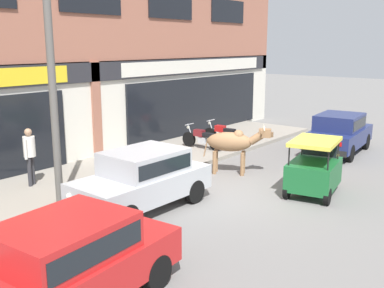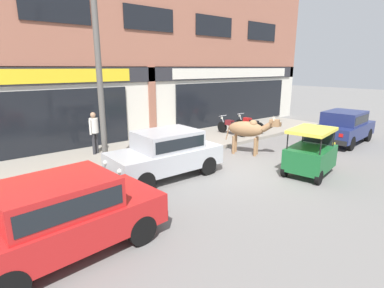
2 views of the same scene
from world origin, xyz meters
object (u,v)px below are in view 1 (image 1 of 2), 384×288
object	(u,v)px
motorcycle_0	(202,138)
motorcycle_1	(223,134)
car_2	(143,176)
pedestrian	(29,151)
car_0	(339,131)
car_1	(69,260)
utility_pole	(52,83)
auto_rickshaw	(315,170)
cow	(233,142)

from	to	relation	value
motorcycle_0	motorcycle_1	bearing A→B (deg)	-4.43
car_2	pedestrian	distance (m)	3.55
car_0	car_1	xyz separation A→B (m)	(-12.47, -0.72, 0.00)
motorcycle_0	utility_pole	xyz separation A→B (m)	(-6.93, -1.00, 2.55)
motorcycle_1	auto_rickshaw	bearing A→B (deg)	-120.82
car_2	pedestrian	bearing A→B (deg)	105.66
car_1	pedestrian	size ratio (longest dim) A/B	2.32
cow	pedestrian	bearing A→B (deg)	144.94
car_2	utility_pole	distance (m)	3.04
cow	car_1	size ratio (longest dim) A/B	0.53
motorcycle_0	motorcycle_1	xyz separation A→B (m)	(1.22, -0.09, 0.00)
car_0	car_2	world-z (taller)	same
motorcycle_0	cow	bearing A→B (deg)	-123.96
car_0	auto_rickshaw	world-z (taller)	auto_rickshaw
car_1	motorcycle_1	xyz separation A→B (m)	(10.55, 4.62, -0.28)
motorcycle_0	motorcycle_1	distance (m)	1.22
car_0	utility_pole	distance (m)	10.75
car_1	pedestrian	bearing A→B (deg)	63.44
cow	car_2	xyz separation A→B (m)	(-3.89, -0.00, -0.19)
motorcycle_1	pedestrian	world-z (taller)	pedestrian
motorcycle_0	pedestrian	world-z (taller)	pedestrian
car_0	pedestrian	distance (m)	10.84
cow	car_0	bearing A→B (deg)	-17.40
pedestrian	cow	bearing A→B (deg)	-35.06
car_2	pedestrian	xyz separation A→B (m)	(-0.95, 3.40, 0.31)
cow	utility_pole	distance (m)	5.85
car_2	cow	bearing A→B (deg)	0.03
motorcycle_0	utility_pole	bearing A→B (deg)	-171.82
cow	motorcycle_0	distance (m)	3.03
cow	motorcycle_1	world-z (taller)	cow
car_2	pedestrian	size ratio (longest dim) A/B	2.27
utility_pole	cow	bearing A→B (deg)	-15.80
pedestrian	motorcycle_0	bearing A→B (deg)	-7.99
car_1	motorcycle_1	size ratio (longest dim) A/B	2.05
cow	motorcycle_1	xyz separation A→B (m)	(2.89, 2.39, -0.48)
pedestrian	motorcycle_1	bearing A→B (deg)	-7.43
car_2	auto_rickshaw	world-z (taller)	auto_rickshaw
car_0	motorcycle_0	distance (m)	5.09
cow	pedestrian	size ratio (longest dim) A/B	1.23
motorcycle_1	car_2	bearing A→B (deg)	-160.57
car_0	auto_rickshaw	distance (m)	5.18
auto_rickshaw	motorcycle_0	bearing A→B (deg)	70.46
utility_pole	pedestrian	bearing A→B (deg)	77.70
car_2	auto_rickshaw	bearing A→B (deg)	-37.13
car_2	utility_pole	xyz separation A→B (m)	(-1.37, 1.49, 2.27)
pedestrian	auto_rickshaw	bearing A→B (deg)	-53.15
cow	auto_rickshaw	bearing A→B (deg)	-94.10
car_0	auto_rickshaw	size ratio (longest dim) A/B	1.77
cow	car_2	distance (m)	3.89
car_0	pedestrian	xyz separation A→B (m)	(-9.66, 4.91, 0.31)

